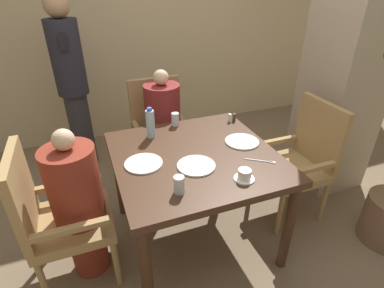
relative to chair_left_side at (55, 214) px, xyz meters
name	(u,v)px	position (x,y,z in m)	size (l,w,h in m)	color
ground_plane	(194,235)	(0.94, 0.00, -0.54)	(16.00, 16.00, 0.00)	#7A664C
wall_back	(129,20)	(0.94, 2.08, 0.86)	(8.00, 0.06, 2.80)	#C6B289
pillar_stone	(353,44)	(2.48, 0.29, 0.81)	(0.55, 0.55, 2.70)	tan
dining_table	(195,166)	(0.94, 0.00, 0.14)	(1.10, 1.09, 0.78)	#422819
chair_left_side	(55,214)	(0.00, 0.00, 0.00)	(0.50, 0.50, 1.00)	#A88451
diner_in_left_chair	(79,205)	(0.15, 0.00, 0.03)	(0.32, 0.32, 1.11)	maroon
chair_far_side	(160,128)	(0.94, 0.94, 0.00)	(0.50, 0.50, 1.00)	#A88451
diner_in_far_chair	(164,129)	(0.94, 0.79, 0.06)	(0.32, 0.32, 1.16)	maroon
chair_right_side	(301,157)	(1.89, 0.00, 0.00)	(0.50, 0.50, 1.00)	#A88451
standing_host	(72,82)	(0.22, 1.46, 0.40)	(0.30, 0.33, 1.74)	#2D2D33
plate_main_left	(144,164)	(0.59, 0.00, 0.24)	(0.25, 0.25, 0.01)	white
plate_main_right	(242,142)	(1.33, 0.03, 0.24)	(0.25, 0.25, 0.01)	white
plate_dessert_center	(196,166)	(0.90, -0.15, 0.24)	(0.25, 0.25, 0.01)	white
teacup_with_saucer	(244,175)	(1.11, -0.38, 0.27)	(0.13, 0.13, 0.07)	white
water_bottle	(150,124)	(0.73, 0.36, 0.35)	(0.07, 0.07, 0.24)	#A3C6DB
glass_tall_near	(179,185)	(0.71, -0.36, 0.29)	(0.06, 0.06, 0.11)	silver
glass_tall_mid	(175,119)	(0.96, 0.48, 0.29)	(0.06, 0.06, 0.11)	silver
salt_shaker	(230,118)	(1.41, 0.39, 0.27)	(0.03, 0.03, 0.07)	white
pepper_shaker	(234,117)	(1.45, 0.39, 0.27)	(0.03, 0.03, 0.06)	#4C3D2D
fork_beside_plate	(263,161)	(1.33, -0.25, 0.24)	(0.17, 0.13, 0.00)	silver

